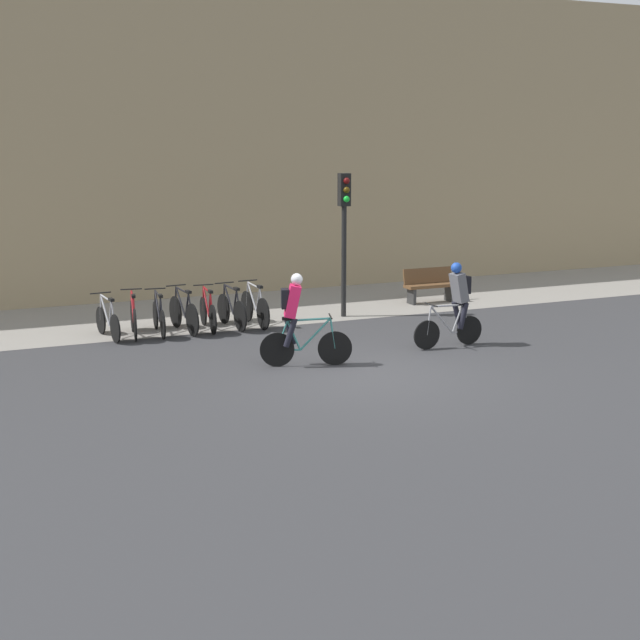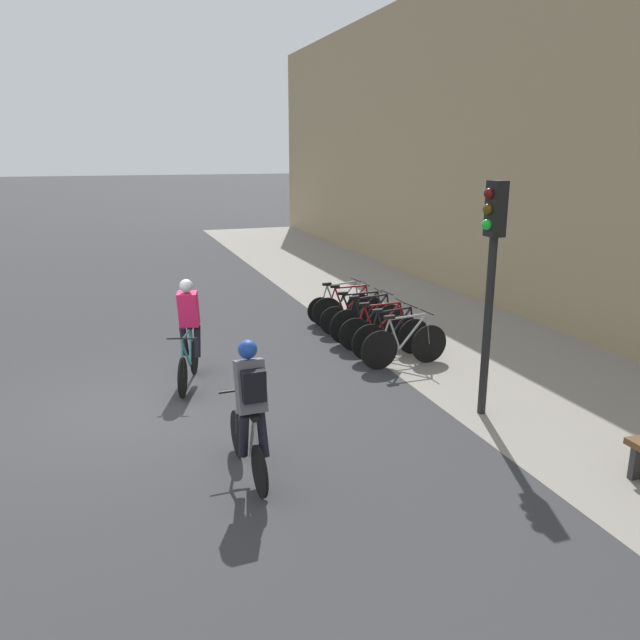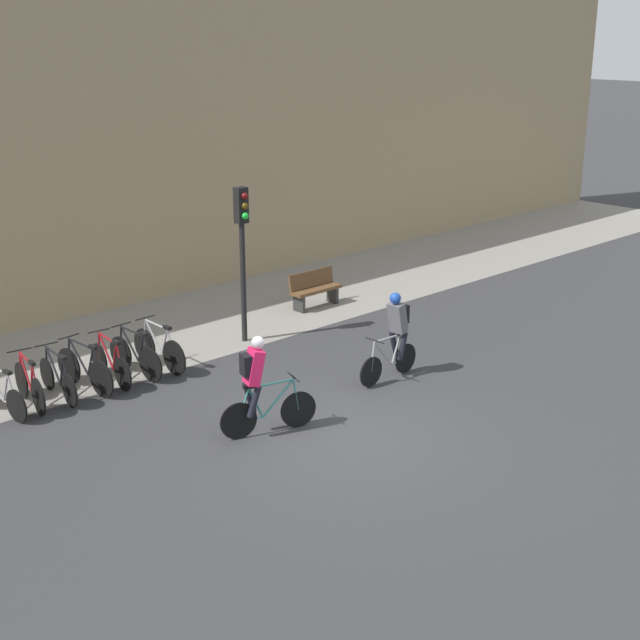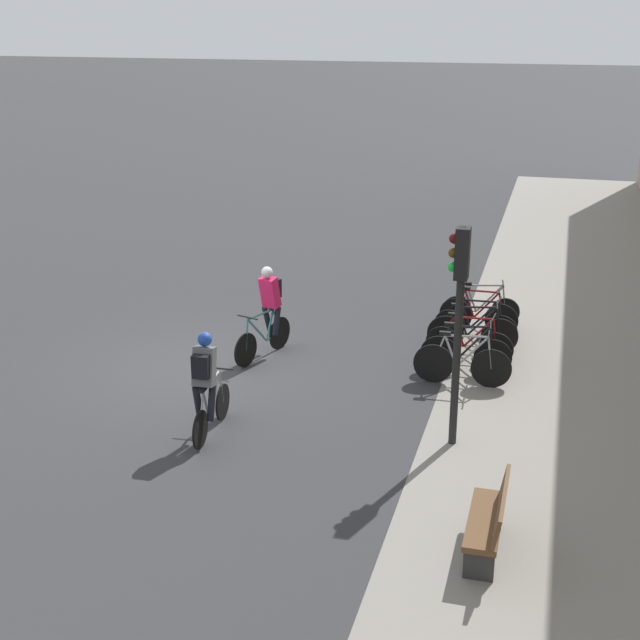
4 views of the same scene
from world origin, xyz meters
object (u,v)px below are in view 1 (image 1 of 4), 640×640
(cyclist_pink, at_px, (296,317))
(parked_bike_2, at_px, (159,317))
(parked_bike_6, at_px, (255,308))
(bench, at_px, (430,285))
(parked_bike_4, at_px, (208,312))
(traffic_light_pole, at_px, (344,218))
(cyclist_grey, at_px, (456,301))
(parked_bike_0, at_px, (108,321))
(parked_bike_5, at_px, (232,310))
(parked_bike_3, at_px, (184,313))
(parked_bike_1, at_px, (133,318))

(cyclist_pink, relative_size, parked_bike_2, 1.06)
(parked_bike_6, xyz_separation_m, bench, (5.12, 0.94, 0.04))
(cyclist_pink, relative_size, parked_bike_4, 1.06)
(traffic_light_pole, bearing_deg, parked_bike_4, -177.80)
(cyclist_grey, xyz_separation_m, parked_bike_0, (-6.44, 3.54, -0.57))
(parked_bike_5, xyz_separation_m, bench, (5.68, 0.94, 0.05))
(parked_bike_2, height_order, parked_bike_3, parked_bike_3)
(bench, bearing_deg, parked_bike_1, -173.22)
(cyclist_grey, xyz_separation_m, parked_bike_1, (-5.89, 3.55, -0.54))
(cyclist_grey, distance_m, traffic_light_pole, 4.03)
(parked_bike_4, bearing_deg, parked_bike_6, 0.04)
(parked_bike_1, bearing_deg, parked_bike_5, -0.01)
(parked_bike_1, xyz_separation_m, bench, (7.89, 0.94, 0.05))
(parked_bike_3, bearing_deg, parked_bike_2, -179.84)
(parked_bike_1, relative_size, parked_bike_6, 0.94)
(parked_bike_6, bearing_deg, parked_bike_1, 179.99)
(cyclist_grey, relative_size, parked_bike_3, 1.00)
(cyclist_grey, distance_m, parked_bike_3, 5.98)
(cyclist_grey, relative_size, parked_bike_5, 1.04)
(parked_bike_1, relative_size, bench, 1.16)
(parked_bike_4, relative_size, parked_bike_6, 0.96)
(parked_bike_2, bearing_deg, parked_bike_3, 0.16)
(parked_bike_3, height_order, parked_bike_6, parked_bike_6)
(parked_bike_1, height_order, parked_bike_3, parked_bike_3)
(parked_bike_0, distance_m, parked_bike_5, 2.77)
(cyclist_grey, bearing_deg, bench, 66.00)
(parked_bike_6, height_order, bench, parked_bike_6)
(cyclist_pink, bearing_deg, parked_bike_6, 82.58)
(parked_bike_0, bearing_deg, bench, 6.36)
(parked_bike_4, relative_size, bench, 1.19)
(parked_bike_0, height_order, parked_bike_3, parked_bike_3)
(parked_bike_1, height_order, parked_bike_5, same)
(cyclist_pink, bearing_deg, parked_bike_4, 99.31)
(cyclist_pink, xyz_separation_m, parked_bike_1, (-2.28, 3.76, -0.54))
(parked_bike_5, bearing_deg, parked_bike_3, -179.98)
(bench, bearing_deg, cyclist_grey, -114.00)
(bench, bearing_deg, cyclist_pink, -140.05)
(parked_bike_6, bearing_deg, parked_bike_4, -179.96)
(parked_bike_0, distance_m, traffic_light_pole, 5.95)
(parked_bike_6, bearing_deg, traffic_light_pole, 3.25)
(traffic_light_pole, bearing_deg, parked_bike_6, -176.75)
(cyclist_pink, distance_m, parked_bike_1, 4.43)
(parked_bike_4, distance_m, bench, 6.30)
(traffic_light_pole, bearing_deg, cyclist_grey, -77.23)
(cyclist_pink, relative_size, parked_bike_1, 1.08)
(parked_bike_2, relative_size, parked_bike_4, 1.00)
(parked_bike_0, relative_size, parked_bike_5, 0.96)
(parked_bike_6, xyz_separation_m, traffic_light_pole, (2.29, 0.13, 1.95))
(parked_bike_3, distance_m, bench, 6.85)
(parked_bike_1, bearing_deg, parked_bike_0, -179.80)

